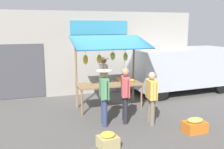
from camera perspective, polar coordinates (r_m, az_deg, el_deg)
ground_plane at (r=8.77m, az=-0.62°, el=-7.68°), size 40.00×40.00×0.00m
street_backdrop at (r=10.47m, az=-4.62°, el=4.90°), size 9.00×0.30×3.40m
market_stall at (r=8.45m, az=-0.60°, el=2.32°), size 2.50×1.46×2.50m
vendor_with_sunhat at (r=9.21m, az=-1.97°, el=-0.28°), size 0.44×0.72×1.69m
shopper_with_shopping_bag at (r=7.06m, az=-1.83°, el=-4.14°), size 0.42×0.70×1.64m
shopper_in_grey_tee at (r=7.29m, az=3.07°, el=-3.89°), size 0.34×0.67×1.63m
shopper_with_ponytail at (r=7.25m, az=9.02°, el=-4.59°), size 0.29×0.66×1.54m
parked_van at (r=10.96m, az=14.85°, el=1.80°), size 4.48×2.05×1.88m
produce_crate_near at (r=6.06m, az=-0.94°, el=-14.83°), size 0.51×0.47×0.38m
produce_crate_side at (r=7.20m, az=18.39°, el=-11.01°), size 0.61×0.42×0.40m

